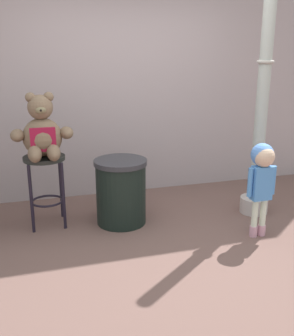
% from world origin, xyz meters
% --- Properties ---
extents(ground_plane, '(24.00, 24.00, 0.00)m').
position_xyz_m(ground_plane, '(0.00, 0.00, 0.00)').
color(ground_plane, brown).
extents(building_wall, '(6.89, 0.30, 3.97)m').
position_xyz_m(building_wall, '(0.00, 1.88, 1.98)').
color(building_wall, '#A59698').
rests_on(building_wall, ground_plane).
extents(bar_stool_with_teddy, '(0.43, 0.43, 0.76)m').
position_xyz_m(bar_stool_with_teddy, '(-1.03, 0.95, 0.55)').
color(bar_stool_with_teddy, '#242622').
rests_on(bar_stool_with_teddy, ground_plane).
extents(teddy_bear, '(0.62, 0.55, 0.65)m').
position_xyz_m(teddy_bear, '(-1.03, 0.92, 1.00)').
color(teddy_bear, brown).
rests_on(teddy_bear, bar_stool_with_teddy).
extents(child_walking, '(0.30, 0.24, 0.95)m').
position_xyz_m(child_walking, '(0.99, 0.07, 0.69)').
color(child_walking, '#C78FA3').
rests_on(child_walking, ground_plane).
extents(trash_bin, '(0.56, 0.56, 0.70)m').
position_xyz_m(trash_bin, '(-0.26, 0.78, 0.36)').
color(trash_bin, black).
rests_on(trash_bin, ground_plane).
extents(lamppost, '(0.31, 0.31, 2.92)m').
position_xyz_m(lamppost, '(1.27, 0.62, 1.16)').
color(lamppost, '#B6AAA5').
rests_on(lamppost, ground_plane).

